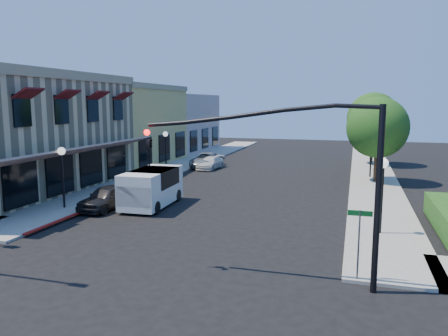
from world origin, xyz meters
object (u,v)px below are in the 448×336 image
(lamppost_right_far, at_px, (372,144))
(parked_car_d, at_px, (206,160))
(parked_car_c, at_px, (210,163))
(street_tree_a, at_px, (378,128))
(street_name_sign, at_px, (359,234))
(lamppost_right_near, at_px, (383,177))
(signal_mast_arm, at_px, (309,164))
(parked_car_a, at_px, (107,197))
(lamppost_left_near, at_px, (62,162))
(parked_car_b, at_px, (142,186))
(street_tree_b, at_px, (373,118))
(lamppost_left_far, at_px, (166,141))
(white_van, at_px, (151,186))

(lamppost_right_far, distance_m, parked_car_d, 14.98)
(parked_car_c, bearing_deg, street_tree_a, -7.06)
(street_name_sign, xyz_separation_m, lamppost_right_near, (1.00, 5.80, 1.04))
(signal_mast_arm, distance_m, parked_car_a, 14.51)
(lamppost_right_far, xyz_separation_m, parked_car_d, (-14.70, 2.00, -2.06))
(street_tree_a, relative_size, lamppost_right_near, 1.82)
(parked_car_a, bearing_deg, lamppost_left_near, -155.55)
(lamppost_right_far, distance_m, parked_car_a, 21.24)
(lamppost_right_near, xyz_separation_m, parked_car_c, (-13.93, 17.00, -2.18))
(signal_mast_arm, height_order, parked_car_c, signal_mast_arm)
(lamppost_left_near, xyz_separation_m, lamppost_right_near, (17.00, 0.00, 0.00))
(lamppost_right_far, xyz_separation_m, parked_car_b, (-14.70, -11.00, -2.15))
(parked_car_c, bearing_deg, lamppost_left_near, -95.40)
(lamppost_left_near, bearing_deg, street_name_sign, -19.93)
(parked_car_d, bearing_deg, parked_car_c, -55.70)
(parked_car_a, relative_size, parked_car_c, 1.05)
(parked_car_b, distance_m, parked_car_c, 12.03)
(lamppost_left_near, bearing_deg, parked_car_c, 79.75)
(street_name_sign, height_order, lamppost_right_near, lamppost_right_near)
(street_tree_b, height_order, lamppost_left_near, street_tree_b)
(street_tree_a, xyz_separation_m, lamppost_left_far, (-17.30, 0.00, -1.46))
(lamppost_right_far, xyz_separation_m, white_van, (-12.54, -13.92, -1.49))
(signal_mast_arm, distance_m, parked_car_c, 26.31)
(street_name_sign, bearing_deg, white_van, 145.66)
(lamppost_left_far, bearing_deg, street_name_sign, -51.06)
(lamppost_right_near, relative_size, parked_car_d, 0.73)
(signal_mast_arm, bearing_deg, parked_car_a, 148.77)
(lamppost_right_near, bearing_deg, lamppost_right_far, 90.00)
(street_tree_a, xyz_separation_m, street_tree_b, (0.00, 10.00, 0.35))
(parked_car_c, bearing_deg, white_van, -79.84)
(signal_mast_arm, height_order, parked_car_a, signal_mast_arm)
(street_tree_b, height_order, signal_mast_arm, street_tree_b)
(street_name_sign, height_order, white_van, street_name_sign)
(parked_car_d, bearing_deg, street_tree_b, 18.33)
(lamppost_left_near, xyz_separation_m, parked_car_d, (2.30, 18.00, -2.06))
(street_tree_b, xyz_separation_m, white_van, (-12.84, -21.92, -3.30))
(white_van, height_order, parked_car_c, white_van)
(white_van, bearing_deg, parked_car_d, 97.73)
(lamppost_left_far, bearing_deg, lamppost_left_near, -90.00)
(street_tree_a, relative_size, white_van, 1.31)
(parked_car_a, bearing_deg, lamppost_left_far, 105.01)
(parked_car_d, bearing_deg, street_tree_a, -18.40)
(street_tree_b, height_order, parked_car_c, street_tree_b)
(lamppost_left_far, bearing_deg, parked_car_d, 60.10)
(white_van, bearing_deg, street_tree_b, 59.64)
(street_tree_b, bearing_deg, lamppost_left_far, -149.97)
(lamppost_left_near, height_order, lamppost_right_near, same)
(lamppost_left_far, bearing_deg, street_tree_b, 30.03)
(parked_car_d, bearing_deg, lamppost_right_near, -54.24)
(signal_mast_arm, distance_m, lamppost_left_far, 25.07)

